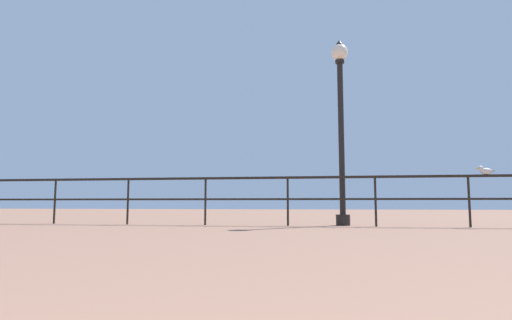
{
  "coord_description": "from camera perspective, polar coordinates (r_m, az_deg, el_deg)",
  "views": [
    {
      "loc": [
        -0.18,
        0.88,
        0.46
      ],
      "look_at": [
        -1.43,
        8.79,
        1.28
      ],
      "focal_mm": 29.23,
      "sensor_mm": 36.0,
      "label": 1
    }
  ],
  "objects": [
    {
      "name": "seagull_on_rail",
      "position": [
        8.97,
        28.85,
        -1.27
      ],
      "size": [
        0.36,
        0.16,
        0.17
      ],
      "color": "silver",
      "rests_on": "pier_railing"
    },
    {
      "name": "lamppost_center",
      "position": [
        8.9,
        11.53,
        6.26
      ],
      "size": [
        0.35,
        0.35,
        3.9
      ],
      "color": "black",
      "rests_on": "ground_plane"
    },
    {
      "name": "pier_railing",
      "position": [
        8.42,
        10.19,
        -3.96
      ],
      "size": [
        25.74,
        0.05,
        0.99
      ],
      "color": "black",
      "rests_on": "ground_plane"
    }
  ]
}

